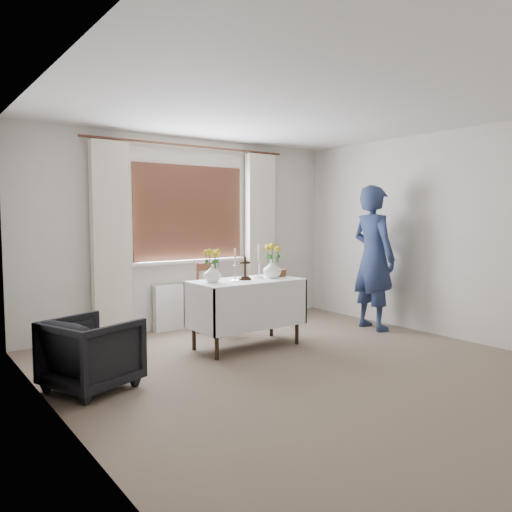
{
  "coord_description": "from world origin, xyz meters",
  "views": [
    {
      "loc": [
        -3.18,
        -3.38,
        1.47
      ],
      "look_at": [
        -0.02,
        0.96,
        1.04
      ],
      "focal_mm": 35.0,
      "sensor_mm": 36.0,
      "label": 1
    }
  ],
  "objects_px": {
    "armchair": "(92,353)",
    "flower_vase_right": "(272,269)",
    "wooden_chair": "(218,298)",
    "altar_table": "(247,314)",
    "person": "(373,258)",
    "wooden_cross": "(245,268)",
    "flower_vase_left": "(212,273)"
  },
  "relations": [
    {
      "from": "person",
      "to": "wooden_cross",
      "type": "distance_m",
      "value": 1.9
    },
    {
      "from": "flower_vase_right",
      "to": "wooden_chair",
      "type": "bearing_deg",
      "value": 105.94
    },
    {
      "from": "altar_table",
      "to": "flower_vase_left",
      "type": "bearing_deg",
      "value": 174.9
    },
    {
      "from": "wooden_chair",
      "to": "flower_vase_right",
      "type": "height_order",
      "value": "flower_vase_right"
    },
    {
      "from": "altar_table",
      "to": "flower_vase_left",
      "type": "distance_m",
      "value": 0.64
    },
    {
      "from": "armchair",
      "to": "wooden_cross",
      "type": "relative_size",
      "value": 2.62
    },
    {
      "from": "altar_table",
      "to": "flower_vase_right",
      "type": "bearing_deg",
      "value": -6.6
    },
    {
      "from": "altar_table",
      "to": "person",
      "type": "height_order",
      "value": "person"
    },
    {
      "from": "altar_table",
      "to": "person",
      "type": "distance_m",
      "value": 1.96
    },
    {
      "from": "person",
      "to": "wooden_cross",
      "type": "bearing_deg",
      "value": 89.12
    },
    {
      "from": "person",
      "to": "flower_vase_left",
      "type": "distance_m",
      "value": 2.3
    },
    {
      "from": "armchair",
      "to": "person",
      "type": "distance_m",
      "value": 3.77
    },
    {
      "from": "armchair",
      "to": "wooden_cross",
      "type": "height_order",
      "value": "wooden_cross"
    },
    {
      "from": "wooden_chair",
      "to": "flower_vase_left",
      "type": "xyz_separation_m",
      "value": [
        -0.52,
        -0.74,
        0.41
      ]
    },
    {
      "from": "wooden_chair",
      "to": "person",
      "type": "bearing_deg",
      "value": -51.21
    },
    {
      "from": "flower_vase_left",
      "to": "flower_vase_right",
      "type": "relative_size",
      "value": 0.9
    },
    {
      "from": "wooden_chair",
      "to": "armchair",
      "type": "relative_size",
      "value": 1.32
    },
    {
      "from": "armchair",
      "to": "flower_vase_left",
      "type": "bearing_deg",
      "value": -95.52
    },
    {
      "from": "person",
      "to": "flower_vase_left",
      "type": "height_order",
      "value": "person"
    },
    {
      "from": "altar_table",
      "to": "armchair",
      "type": "distance_m",
      "value": 1.89
    },
    {
      "from": "wooden_chair",
      "to": "altar_table",
      "type": "bearing_deg",
      "value": -119.33
    },
    {
      "from": "person",
      "to": "wooden_cross",
      "type": "xyz_separation_m",
      "value": [
        -1.88,
        0.22,
        -0.04
      ]
    },
    {
      "from": "person",
      "to": "flower_vase_left",
      "type": "relative_size",
      "value": 9.61
    },
    {
      "from": "altar_table",
      "to": "wooden_chair",
      "type": "relative_size",
      "value": 1.38
    },
    {
      "from": "wooden_chair",
      "to": "flower_vase_right",
      "type": "bearing_deg",
      "value": -95.99
    },
    {
      "from": "altar_table",
      "to": "armchair",
      "type": "relative_size",
      "value": 1.83
    },
    {
      "from": "armchair",
      "to": "flower_vase_right",
      "type": "relative_size",
      "value": 3.14
    },
    {
      "from": "person",
      "to": "flower_vase_left",
      "type": "xyz_separation_m",
      "value": [
        -2.29,
        0.25,
        -0.08
      ]
    },
    {
      "from": "person",
      "to": "armchair",
      "type": "bearing_deg",
      "value": 97.92
    },
    {
      "from": "altar_table",
      "to": "armchair",
      "type": "xyz_separation_m",
      "value": [
        -1.85,
        -0.35,
        -0.07
      ]
    },
    {
      "from": "altar_table",
      "to": "wooden_chair",
      "type": "height_order",
      "value": "wooden_chair"
    },
    {
      "from": "person",
      "to": "flower_vase_right",
      "type": "relative_size",
      "value": 8.65
    }
  ]
}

